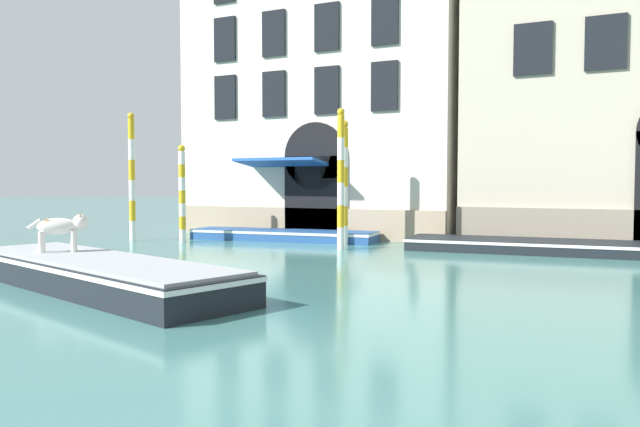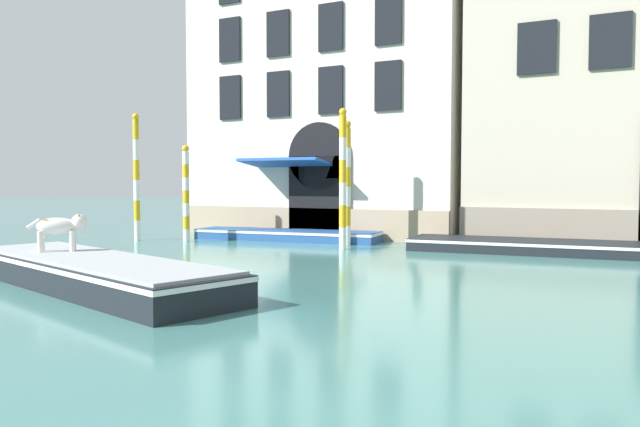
{
  "view_description": "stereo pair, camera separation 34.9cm",
  "coord_description": "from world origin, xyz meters",
  "px_view_note": "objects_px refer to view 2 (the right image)",
  "views": [
    {
      "loc": [
        11.8,
        -3.79,
        2.02
      ],
      "look_at": [
        4.82,
        10.39,
        1.2
      ],
      "focal_mm": 35.0,
      "sensor_mm": 36.0,
      "label": 1
    },
    {
      "loc": [
        12.11,
        -3.63,
        2.02
      ],
      "look_at": [
        4.82,
        10.39,
        1.2
      ],
      "focal_mm": 35.0,
      "sensor_mm": 36.0,
      "label": 2
    }
  ],
  "objects_px": {
    "mooring_pole_3": "(137,177)",
    "boat_moored_near_palazzo": "(287,235)",
    "mooring_pole_2": "(343,179)",
    "mooring_pole_5": "(347,182)",
    "boat_foreground": "(94,272)",
    "mooring_pole_0": "(186,193)",
    "boat_moored_far": "(535,246)",
    "dog_on_deck": "(61,226)"
  },
  "relations": [
    {
      "from": "mooring_pole_3",
      "to": "boat_moored_near_palazzo",
      "type": "bearing_deg",
      "value": 29.18
    },
    {
      "from": "mooring_pole_2",
      "to": "mooring_pole_5",
      "type": "xyz_separation_m",
      "value": [
        -0.43,
        1.22,
        -0.11
      ]
    },
    {
      "from": "boat_foreground",
      "to": "mooring_pole_0",
      "type": "height_order",
      "value": "mooring_pole_0"
    },
    {
      "from": "boat_moored_near_palazzo",
      "to": "mooring_pole_5",
      "type": "relative_size",
      "value": 1.68
    },
    {
      "from": "mooring_pole_3",
      "to": "mooring_pole_5",
      "type": "xyz_separation_m",
      "value": [
        6.96,
        1.93,
        -0.19
      ]
    },
    {
      "from": "boat_moored_far",
      "to": "mooring_pole_0",
      "type": "relative_size",
      "value": 2.21
    },
    {
      "from": "mooring_pole_0",
      "to": "mooring_pole_3",
      "type": "xyz_separation_m",
      "value": [
        -1.76,
        -0.43,
        0.55
      ]
    },
    {
      "from": "boat_moored_near_palazzo",
      "to": "mooring_pole_3",
      "type": "xyz_separation_m",
      "value": [
        -4.43,
        -2.47,
        1.99
      ]
    },
    {
      "from": "mooring_pole_2",
      "to": "mooring_pole_5",
      "type": "height_order",
      "value": "mooring_pole_2"
    },
    {
      "from": "mooring_pole_0",
      "to": "dog_on_deck",
      "type": "bearing_deg",
      "value": -68.62
    },
    {
      "from": "mooring_pole_0",
      "to": "mooring_pole_5",
      "type": "bearing_deg",
      "value": 16.09
    },
    {
      "from": "boat_moored_near_palazzo",
      "to": "mooring_pole_2",
      "type": "xyz_separation_m",
      "value": [
        2.96,
        -1.76,
        1.91
      ]
    },
    {
      "from": "boat_foreground",
      "to": "mooring_pole_3",
      "type": "bearing_deg",
      "value": 145.54
    },
    {
      "from": "mooring_pole_2",
      "to": "mooring_pole_5",
      "type": "distance_m",
      "value": 1.3
    },
    {
      "from": "mooring_pole_3",
      "to": "boat_moored_far",
      "type": "bearing_deg",
      "value": 11.01
    },
    {
      "from": "dog_on_deck",
      "to": "mooring_pole_2",
      "type": "height_order",
      "value": "mooring_pole_2"
    },
    {
      "from": "mooring_pole_5",
      "to": "mooring_pole_0",
      "type": "bearing_deg",
      "value": -163.91
    },
    {
      "from": "boat_foreground",
      "to": "dog_on_deck",
      "type": "height_order",
      "value": "dog_on_deck"
    },
    {
      "from": "boat_foreground",
      "to": "mooring_pole_2",
      "type": "xyz_separation_m",
      "value": [
        1.31,
        8.18,
        1.78
      ]
    },
    {
      "from": "boat_moored_far",
      "to": "mooring_pole_3",
      "type": "relative_size",
      "value": 1.65
    },
    {
      "from": "dog_on_deck",
      "to": "mooring_pole_3",
      "type": "distance_m",
      "value": 8.52
    },
    {
      "from": "mooring_pole_0",
      "to": "mooring_pole_2",
      "type": "distance_m",
      "value": 5.65
    },
    {
      "from": "boat_moored_far",
      "to": "dog_on_deck",
      "type": "bearing_deg",
      "value": -134.14
    },
    {
      "from": "boat_moored_near_palazzo",
      "to": "mooring_pole_5",
      "type": "distance_m",
      "value": 3.15
    },
    {
      "from": "boat_foreground",
      "to": "mooring_pole_2",
      "type": "distance_m",
      "value": 8.47
    },
    {
      "from": "boat_foreground",
      "to": "boat_moored_near_palazzo",
      "type": "bearing_deg",
      "value": 115.85
    },
    {
      "from": "boat_moored_far",
      "to": "mooring_pole_3",
      "type": "height_order",
      "value": "mooring_pole_3"
    },
    {
      "from": "boat_moored_far",
      "to": "mooring_pole_2",
      "type": "xyz_separation_m",
      "value": [
        -5.18,
        -1.74,
        1.91
      ]
    },
    {
      "from": "dog_on_deck",
      "to": "boat_moored_near_palazzo",
      "type": "bearing_deg",
      "value": 48.31
    },
    {
      "from": "boat_moored_far",
      "to": "boat_foreground",
      "type": "bearing_deg",
      "value": -127.58
    },
    {
      "from": "boat_moored_far",
      "to": "mooring_pole_5",
      "type": "xyz_separation_m",
      "value": [
        -5.61,
        -0.52,
        1.79
      ]
    },
    {
      "from": "mooring_pole_5",
      "to": "boat_foreground",
      "type": "bearing_deg",
      "value": -95.34
    },
    {
      "from": "mooring_pole_0",
      "to": "mooring_pole_3",
      "type": "relative_size",
      "value": 0.75
    },
    {
      "from": "mooring_pole_0",
      "to": "mooring_pole_5",
      "type": "distance_m",
      "value": 5.42
    },
    {
      "from": "boat_moored_far",
      "to": "mooring_pole_3",
      "type": "bearing_deg",
      "value": -173.36
    },
    {
      "from": "boat_moored_near_palazzo",
      "to": "mooring_pole_3",
      "type": "bearing_deg",
      "value": -157.38
    },
    {
      "from": "boat_moored_near_palazzo",
      "to": "boat_foreground",
      "type": "bearing_deg",
      "value": -87.12
    },
    {
      "from": "boat_foreground",
      "to": "mooring_pole_5",
      "type": "bearing_deg",
      "value": 101.07
    },
    {
      "from": "dog_on_deck",
      "to": "mooring_pole_3",
      "type": "bearing_deg",
      "value": 80.43
    },
    {
      "from": "boat_foreground",
      "to": "mooring_pole_3",
      "type": "relative_size",
      "value": 1.75
    },
    {
      "from": "boat_foreground",
      "to": "boat_moored_near_palazzo",
      "type": "distance_m",
      "value": 10.08
    },
    {
      "from": "dog_on_deck",
      "to": "mooring_pole_5",
      "type": "height_order",
      "value": "mooring_pole_5"
    }
  ]
}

